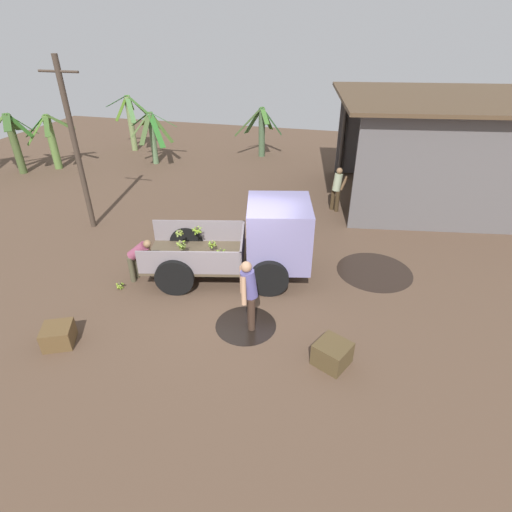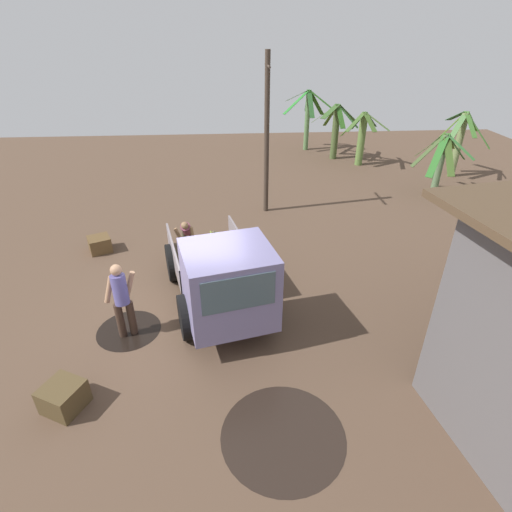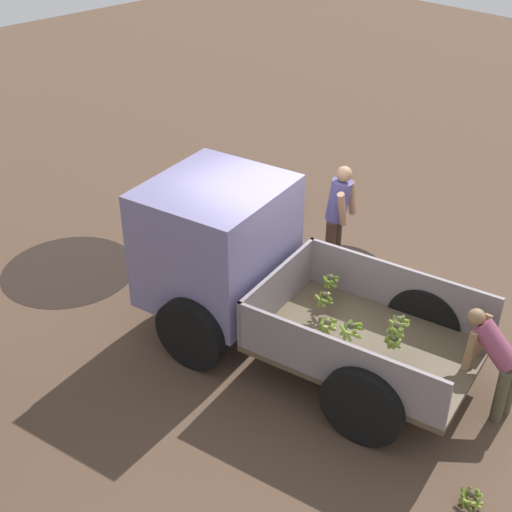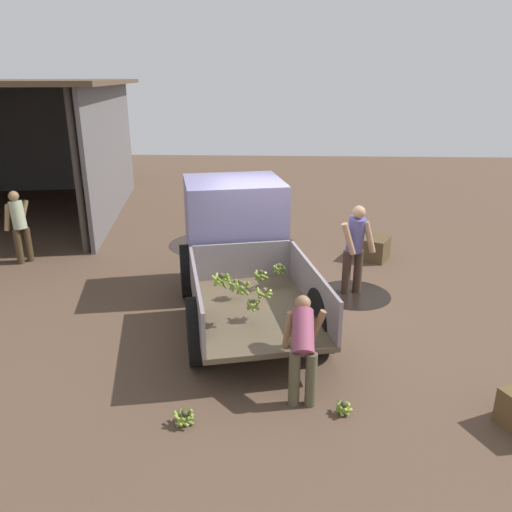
{
  "view_description": "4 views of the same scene",
  "coord_description": "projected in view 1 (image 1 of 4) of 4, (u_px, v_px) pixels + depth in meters",
  "views": [
    {
      "loc": [
        2.5,
        -8.16,
        6.07
      ],
      "look_at": [
        0.41,
        -0.0,
        1.07
      ],
      "focal_mm": 28.0,
      "sensor_mm": 36.0,
      "label": 1
    },
    {
      "loc": [
        7.57,
        0.98,
        5.89
      ],
      "look_at": [
        -0.69,
        1.58,
        1.09
      ],
      "focal_mm": 28.0,
      "sensor_mm": 36.0,
      "label": 2
    },
    {
      "loc": [
        -5.33,
        6.11,
        6.05
      ],
      "look_at": [
        0.45,
        0.52,
        1.05
      ],
      "focal_mm": 50.0,
      "sensor_mm": 36.0,
      "label": 3
    },
    {
      "loc": [
        -8.19,
        0.06,
        3.89
      ],
      "look_at": [
        -0.4,
        0.44,
        1.07
      ],
      "focal_mm": 35.0,
      "sensor_mm": 36.0,
      "label": 4
    }
  ],
  "objects": [
    {
      "name": "person_bystander_near_shed",
      "position": [
        337.0,
        187.0,
        14.32
      ],
      "size": [
        0.6,
        0.51,
        1.59
      ],
      "rotation": [
        0.0,
        0.0,
        0.92
      ],
      "color": "#3E2F1C",
      "rests_on": "ground"
    },
    {
      "name": "person_worker_loading",
      "position": [
        138.0,
        256.0,
        10.41
      ],
      "size": [
        0.71,
        0.58,
        1.26
      ],
      "rotation": [
        0.0,
        0.0,
        0.01
      ],
      "color": "#4F4A35",
      "rests_on": "ground"
    },
    {
      "name": "warehouse_shed",
      "position": [
        468.0,
        129.0,
        14.26
      ],
      "size": [
        9.22,
        7.84,
        3.81
      ],
      "rotation": [
        0.0,
        0.0,
        0.16
      ],
      "color": "#5D595A",
      "rests_on": "ground"
    },
    {
      "name": "mud_patch_1",
      "position": [
        246.0,
        325.0,
        9.19
      ],
      "size": [
        1.4,
        1.4,
        0.01
      ],
      "primitive_type": "cylinder",
      "color": "black",
      "rests_on": "ground"
    },
    {
      "name": "wooden_crate_1",
      "position": [
        332.0,
        354.0,
        8.06
      ],
      "size": [
        0.86,
        0.86,
        0.5
      ],
      "primitive_type": "cube",
      "rotation": [
        0.0,
        0.0,
        1.11
      ],
      "color": "#4E3E23",
      "rests_on": "ground"
    },
    {
      "name": "banana_bunch_on_ground_0",
      "position": [
        145.0,
        249.0,
        12.04
      ],
      "size": [
        0.27,
        0.26,
        0.2
      ],
      "color": "#443E2C",
      "rests_on": "ground"
    },
    {
      "name": "ground",
      "position": [
        241.0,
        289.0,
        10.43
      ],
      "size": [
        36.0,
        36.0,
        0.0
      ],
      "primitive_type": "plane",
      "color": "brown"
    },
    {
      "name": "person_foreground_visitor",
      "position": [
        249.0,
        292.0,
        8.7
      ],
      "size": [
        0.53,
        0.71,
        1.72
      ],
      "rotation": [
        0.0,
        0.0,
        3.47
      ],
      "color": "#3D2A20",
      "rests_on": "ground"
    },
    {
      "name": "banana_palm_3",
      "position": [
        14.0,
        142.0,
        17.61
      ],
      "size": [
        2.33,
        2.46,
        2.64
      ],
      "color": "#485A2E",
      "rests_on": "ground"
    },
    {
      "name": "mud_patch_0",
      "position": [
        374.0,
        271.0,
        11.15
      ],
      "size": [
        2.08,
        2.08,
        0.01
      ],
      "primitive_type": "cylinder",
      "color": "black",
      "rests_on": "ground"
    },
    {
      "name": "utility_pole",
      "position": [
        76.0,
        146.0,
        12.22
      ],
      "size": [
        1.29,
        0.17,
        5.27
      ],
      "color": "#403329",
      "rests_on": "ground"
    },
    {
      "name": "banana_palm_2",
      "position": [
        262.0,
        131.0,
        19.95
      ],
      "size": [
        2.23,
        1.88,
        2.42
      ],
      "color": "#476040",
      "rests_on": "ground"
    },
    {
      "name": "banana_palm_0",
      "position": [
        52.0,
        141.0,
        18.24
      ],
      "size": [
        2.35,
        2.21,
        2.47
      ],
      "color": "#5D7D3B",
      "rests_on": "ground"
    },
    {
      "name": "cargo_truck",
      "position": [
        263.0,
        238.0,
        10.46
      ],
      "size": [
        4.62,
        2.79,
        2.11
      ],
      "rotation": [
        0.0,
        0.0,
        0.23
      ],
      "color": "brown",
      "rests_on": "ground"
    },
    {
      "name": "banana_palm_5",
      "position": [
        153.0,
        136.0,
        18.85
      ],
      "size": [
        2.09,
        2.09,
        2.42
      ],
      "color": "#5D7B52",
      "rests_on": "ground"
    },
    {
      "name": "wooden_crate_0",
      "position": [
        58.0,
        335.0,
        8.57
      ],
      "size": [
        0.8,
        0.8,
        0.45
      ],
      "primitive_type": "cube",
      "rotation": [
        0.0,
        0.0,
        3.57
      ],
      "color": "brown",
      "rests_on": "ground"
    },
    {
      "name": "banana_palm_4",
      "position": [
        131.0,
        121.0,
        20.77
      ],
      "size": [
        2.28,
        2.04,
        2.79
      ],
      "color": "#758951",
      "rests_on": "ground"
    },
    {
      "name": "banana_bunch_on_ground_1",
      "position": [
        120.0,
        285.0,
        10.41
      ],
      "size": [
        0.22,
        0.22,
        0.18
      ],
      "color": "#453E2D",
      "rests_on": "ground"
    }
  ]
}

